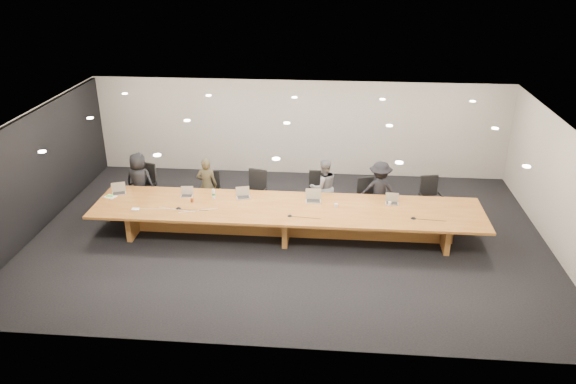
{
  "coord_description": "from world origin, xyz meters",
  "views": [
    {
      "loc": [
        1.03,
        -11.64,
        6.35
      ],
      "look_at": [
        0.0,
        0.3,
        1.0
      ],
      "focal_mm": 35.0,
      "sensor_mm": 36.0,
      "label": 1
    }
  ],
  "objects_px": {
    "person_c": "(324,187)",
    "paper_cup_far": "(390,204)",
    "water_bottle": "(214,194)",
    "chair_left": "(211,191)",
    "chair_mid_right": "(318,194)",
    "chair_far_right": "(431,198)",
    "conference_table": "(287,216)",
    "laptop_c": "(243,193)",
    "laptop_a": "(119,189)",
    "person_b": "(207,185)",
    "person_a": "(140,182)",
    "paper_cup_near": "(336,206)",
    "mic_right": "(414,218)",
    "chair_right": "(367,198)",
    "amber_mug": "(192,200)",
    "mic_center": "(290,215)",
    "laptop_b": "(186,192)",
    "chair_mid_left": "(255,192)",
    "laptop_d": "(313,196)",
    "av_box": "(136,209)",
    "mic_left": "(178,208)",
    "chair_far_left": "(143,186)",
    "laptop_e": "(392,199)",
    "person_d": "(380,191)"
  },
  "relations": [
    {
      "from": "chair_far_left",
      "to": "person_d",
      "type": "distance_m",
      "value": 6.03
    },
    {
      "from": "conference_table",
      "to": "laptop_c",
      "type": "distance_m",
      "value": 1.22
    },
    {
      "from": "laptop_a",
      "to": "paper_cup_far",
      "type": "bearing_deg",
      "value": -22.91
    },
    {
      "from": "av_box",
      "to": "mic_center",
      "type": "bearing_deg",
      "value": -4.29
    },
    {
      "from": "laptop_a",
      "to": "laptop_d",
      "type": "bearing_deg",
      "value": -22.58
    },
    {
      "from": "chair_left",
      "to": "chair_mid_right",
      "type": "height_order",
      "value": "chair_mid_right"
    },
    {
      "from": "person_b",
      "to": "water_bottle",
      "type": "xyz_separation_m",
      "value": [
        0.36,
        -0.87,
        0.15
      ]
    },
    {
      "from": "laptop_c",
      "to": "person_c",
      "type": "bearing_deg",
      "value": 8.49
    },
    {
      "from": "conference_table",
      "to": "water_bottle",
      "type": "relative_size",
      "value": 39.23
    },
    {
      "from": "chair_left",
      "to": "mic_center",
      "type": "bearing_deg",
      "value": -43.93
    },
    {
      "from": "water_bottle",
      "to": "paper_cup_far",
      "type": "distance_m",
      "value": 4.15
    },
    {
      "from": "av_box",
      "to": "conference_table",
      "type": "bearing_deg",
      "value": 3.21
    },
    {
      "from": "chair_far_right",
      "to": "laptop_b",
      "type": "distance_m",
      "value": 6.02
    },
    {
      "from": "paper_cup_near",
      "to": "mic_right",
      "type": "relative_size",
      "value": 0.7
    },
    {
      "from": "chair_far_right",
      "to": "conference_table",
      "type": "bearing_deg",
      "value": -171.26
    },
    {
      "from": "chair_right",
      "to": "amber_mug",
      "type": "distance_m",
      "value": 4.32
    },
    {
      "from": "chair_far_left",
      "to": "mic_right",
      "type": "xyz_separation_m",
      "value": [
        6.68,
        -1.57,
        0.17
      ]
    },
    {
      "from": "chair_left",
      "to": "laptop_b",
      "type": "xyz_separation_m",
      "value": [
        -0.39,
        -0.92,
        0.36
      ]
    },
    {
      "from": "paper_cup_near",
      "to": "water_bottle",
      "type": "bearing_deg",
      "value": 175.28
    },
    {
      "from": "conference_table",
      "to": "chair_left",
      "type": "distance_m",
      "value": 2.45
    },
    {
      "from": "paper_cup_near",
      "to": "av_box",
      "type": "height_order",
      "value": "paper_cup_near"
    },
    {
      "from": "person_c",
      "to": "av_box",
      "type": "xyz_separation_m",
      "value": [
        -4.25,
        -1.7,
        0.03
      ]
    },
    {
      "from": "chair_mid_right",
      "to": "paper_cup_near",
      "type": "relative_size",
      "value": 12.0
    },
    {
      "from": "person_c",
      "to": "water_bottle",
      "type": "xyz_separation_m",
      "value": [
        -2.59,
        -0.94,
        0.13
      ]
    },
    {
      "from": "person_c",
      "to": "paper_cup_far",
      "type": "height_order",
      "value": "person_c"
    },
    {
      "from": "laptop_e",
      "to": "water_bottle",
      "type": "height_order",
      "value": "laptop_e"
    },
    {
      "from": "paper_cup_near",
      "to": "paper_cup_far",
      "type": "xyz_separation_m",
      "value": [
        1.24,
        0.21,
        0.0
      ]
    },
    {
      "from": "chair_mid_right",
      "to": "water_bottle",
      "type": "height_order",
      "value": "chair_mid_right"
    },
    {
      "from": "amber_mug",
      "to": "mic_right",
      "type": "distance_m",
      "value": 5.12
    },
    {
      "from": "amber_mug",
      "to": "chair_mid_right",
      "type": "bearing_deg",
      "value": 21.67
    },
    {
      "from": "chair_mid_left",
      "to": "person_a",
      "type": "height_order",
      "value": "person_a"
    },
    {
      "from": "water_bottle",
      "to": "paper_cup_far",
      "type": "xyz_separation_m",
      "value": [
        4.15,
        -0.03,
        -0.07
      ]
    },
    {
      "from": "person_c",
      "to": "mic_right",
      "type": "relative_size",
      "value": 11.12
    },
    {
      "from": "chair_mid_right",
      "to": "amber_mug",
      "type": "bearing_deg",
      "value": -159.65
    },
    {
      "from": "mic_right",
      "to": "av_box",
      "type": "bearing_deg",
      "value": -179.07
    },
    {
      "from": "laptop_a",
      "to": "person_b",
      "type": "bearing_deg",
      "value": -0.05
    },
    {
      "from": "mic_center",
      "to": "chair_mid_left",
      "type": "bearing_deg",
      "value": 121.95
    },
    {
      "from": "person_b",
      "to": "mic_right",
      "type": "height_order",
      "value": "person_b"
    },
    {
      "from": "paper_cup_far",
      "to": "laptop_d",
      "type": "bearing_deg",
      "value": 178.22
    },
    {
      "from": "laptop_c",
      "to": "mic_right",
      "type": "bearing_deg",
      "value": -26.4
    },
    {
      "from": "chair_far_left",
      "to": "mic_center",
      "type": "xyz_separation_m",
      "value": [
        3.94,
        -1.69,
        0.17
      ]
    },
    {
      "from": "conference_table",
      "to": "person_a",
      "type": "bearing_deg",
      "value": 163.54
    },
    {
      "from": "person_a",
      "to": "laptop_c",
      "type": "bearing_deg",
      "value": 172.09
    },
    {
      "from": "water_bottle",
      "to": "laptop_e",
      "type": "bearing_deg",
      "value": 0.96
    },
    {
      "from": "person_c",
      "to": "mic_left",
      "type": "height_order",
      "value": "person_c"
    },
    {
      "from": "laptop_c",
      "to": "water_bottle",
      "type": "relative_size",
      "value": 1.41
    },
    {
      "from": "conference_table",
      "to": "mic_right",
      "type": "relative_size",
      "value": 67.98
    },
    {
      "from": "chair_left",
      "to": "laptop_c",
      "type": "relative_size",
      "value": 3.1
    },
    {
      "from": "laptop_c",
      "to": "person_b",
      "type": "bearing_deg",
      "value": 128.22
    },
    {
      "from": "laptop_a",
      "to": "water_bottle",
      "type": "xyz_separation_m",
      "value": [
        2.35,
        -0.07,
        -0.02
      ]
    }
  ]
}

